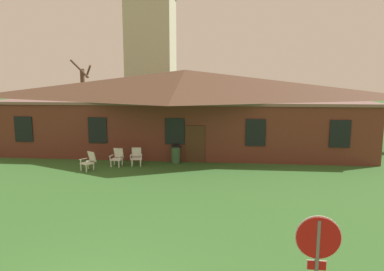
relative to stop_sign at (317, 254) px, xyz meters
The scene contains 8 objects.
brick_building 19.28m from the stop_sign, 103.76° to the left, with size 23.41×10.40×5.29m.
dome_tower 35.23m from the stop_sign, 106.85° to the left, with size 5.18×5.18×19.42m.
stop_sign is the anchor object (origin of this frame).
lawn_chair_by_porch 14.39m from the stop_sign, 127.53° to the left, with size 0.84×0.87×0.96m.
lawn_chair_near_door 14.59m from the stop_sign, 121.32° to the left, with size 0.69×0.72×0.96m.
lawn_chair_left_end 14.34m from the stop_sign, 117.37° to the left, with size 0.72×0.76×0.96m.
bare_tree_beside_building 26.29m from the stop_sign, 120.98° to the left, with size 1.49×1.67×6.21m.
trash_bin 14.18m from the stop_sign, 108.54° to the left, with size 0.56×0.56×0.98m.
Camera 1 is at (2.97, -6.35, 4.73)m, focal length 33.49 mm.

